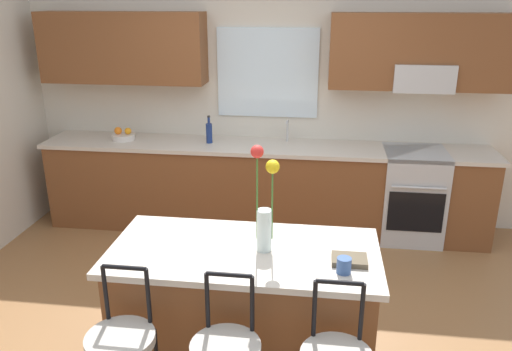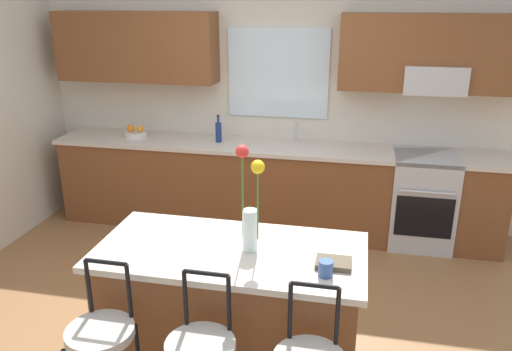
{
  "view_description": "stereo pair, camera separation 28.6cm",
  "coord_description": "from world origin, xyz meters",
  "px_view_note": "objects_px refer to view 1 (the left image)",
  "views": [
    {
      "loc": [
        0.57,
        -3.21,
        2.36
      ],
      "look_at": [
        0.07,
        0.55,
        1.0
      ],
      "focal_mm": 35.55,
      "sensor_mm": 36.0,
      "label": 1
    },
    {
      "loc": [
        0.85,
        -3.16,
        2.36
      ],
      "look_at": [
        0.07,
        0.55,
        1.0
      ],
      "focal_mm": 35.55,
      "sensor_mm": 36.0,
      "label": 2
    }
  ],
  "objects_px": {
    "kitchen_island": "(244,314)",
    "flower_vase": "(265,209)",
    "cookbook": "(349,260)",
    "oven_range": "(411,195)",
    "fruit_bowl_oranges": "(123,136)",
    "mug_ceramic": "(344,265)",
    "bar_stool_near": "(122,347)",
    "bottle_olive_oil": "(209,132)"
  },
  "relations": [
    {
      "from": "mug_ceramic",
      "to": "fruit_bowl_oranges",
      "type": "xyz_separation_m",
      "value": [
        -2.21,
        2.43,
        -0.0
      ]
    },
    {
      "from": "oven_range",
      "to": "flower_vase",
      "type": "xyz_separation_m",
      "value": [
        -1.23,
        -2.21,
        0.73
      ]
    },
    {
      "from": "bar_stool_near",
      "to": "cookbook",
      "type": "relative_size",
      "value": 5.21
    },
    {
      "from": "oven_range",
      "to": "cookbook",
      "type": "height_order",
      "value": "cookbook"
    },
    {
      "from": "oven_range",
      "to": "bottle_olive_oil",
      "type": "bearing_deg",
      "value": 179.31
    },
    {
      "from": "mug_ceramic",
      "to": "cookbook",
      "type": "bearing_deg",
      "value": 73.2
    },
    {
      "from": "kitchen_island",
      "to": "flower_vase",
      "type": "xyz_separation_m",
      "value": [
        0.12,
        0.01,
        0.72
      ]
    },
    {
      "from": "oven_range",
      "to": "cookbook",
      "type": "distance_m",
      "value": 2.45
    },
    {
      "from": "bottle_olive_oil",
      "to": "oven_range",
      "type": "bearing_deg",
      "value": -0.69
    },
    {
      "from": "mug_ceramic",
      "to": "cookbook",
      "type": "distance_m",
      "value": 0.13
    },
    {
      "from": "fruit_bowl_oranges",
      "to": "bottle_olive_oil",
      "type": "height_order",
      "value": "bottle_olive_oil"
    },
    {
      "from": "oven_range",
      "to": "fruit_bowl_oranges",
      "type": "xyz_separation_m",
      "value": [
        -2.98,
        0.02,
        0.5
      ]
    },
    {
      "from": "flower_vase",
      "to": "mug_ceramic",
      "type": "bearing_deg",
      "value": -23.7
    },
    {
      "from": "kitchen_island",
      "to": "bar_stool_near",
      "type": "height_order",
      "value": "bar_stool_near"
    },
    {
      "from": "kitchen_island",
      "to": "fruit_bowl_oranges",
      "type": "xyz_separation_m",
      "value": [
        -1.63,
        2.24,
        0.5
      ]
    },
    {
      "from": "kitchen_island",
      "to": "bottle_olive_oil",
      "type": "height_order",
      "value": "bottle_olive_oil"
    },
    {
      "from": "kitchen_island",
      "to": "flower_vase",
      "type": "relative_size",
      "value": 2.48
    },
    {
      "from": "kitchen_island",
      "to": "bar_stool_near",
      "type": "xyz_separation_m",
      "value": [
        -0.55,
        -0.61,
        0.17
      ]
    },
    {
      "from": "bar_stool_near",
      "to": "mug_ceramic",
      "type": "bearing_deg",
      "value": 20.04
    },
    {
      "from": "mug_ceramic",
      "to": "flower_vase",
      "type": "bearing_deg",
      "value": 156.3
    },
    {
      "from": "kitchen_island",
      "to": "flower_vase",
      "type": "distance_m",
      "value": 0.73
    },
    {
      "from": "kitchen_island",
      "to": "fruit_bowl_oranges",
      "type": "bearing_deg",
      "value": 125.97
    },
    {
      "from": "oven_range",
      "to": "bottle_olive_oil",
      "type": "distance_m",
      "value": 2.14
    },
    {
      "from": "flower_vase",
      "to": "cookbook",
      "type": "bearing_deg",
      "value": -9.4
    },
    {
      "from": "flower_vase",
      "to": "oven_range",
      "type": "bearing_deg",
      "value": 60.8
    },
    {
      "from": "oven_range",
      "to": "flower_vase",
      "type": "bearing_deg",
      "value": -119.2
    },
    {
      "from": "cookbook",
      "to": "flower_vase",
      "type": "bearing_deg",
      "value": 170.6
    },
    {
      "from": "kitchen_island",
      "to": "cookbook",
      "type": "distance_m",
      "value": 0.78
    },
    {
      "from": "kitchen_island",
      "to": "cookbook",
      "type": "height_order",
      "value": "cookbook"
    },
    {
      "from": "cookbook",
      "to": "bar_stool_near",
      "type": "bearing_deg",
      "value": -155.49
    },
    {
      "from": "bottle_olive_oil",
      "to": "cookbook",
      "type": "bearing_deg",
      "value": -60.23
    },
    {
      "from": "flower_vase",
      "to": "fruit_bowl_oranges",
      "type": "xyz_separation_m",
      "value": [
        -1.75,
        2.23,
        -0.22
      ]
    },
    {
      "from": "bar_stool_near",
      "to": "kitchen_island",
      "type": "bearing_deg",
      "value": 47.85
    },
    {
      "from": "mug_ceramic",
      "to": "fruit_bowl_oranges",
      "type": "distance_m",
      "value": 3.29
    },
    {
      "from": "kitchen_island",
      "to": "bar_stool_near",
      "type": "bearing_deg",
      "value": -132.15
    },
    {
      "from": "cookbook",
      "to": "bottle_olive_oil",
      "type": "bearing_deg",
      "value": 119.77
    },
    {
      "from": "bar_stool_near",
      "to": "flower_vase",
      "type": "distance_m",
      "value": 1.06
    },
    {
      "from": "flower_vase",
      "to": "fruit_bowl_oranges",
      "type": "height_order",
      "value": "flower_vase"
    },
    {
      "from": "oven_range",
      "to": "bottle_olive_oil",
      "type": "relative_size",
      "value": 3.24
    },
    {
      "from": "oven_range",
      "to": "bottle_olive_oil",
      "type": "xyz_separation_m",
      "value": [
        -2.06,
        0.02,
        0.57
      ]
    },
    {
      "from": "mug_ceramic",
      "to": "cookbook",
      "type": "relative_size",
      "value": 0.45
    },
    {
      "from": "fruit_bowl_oranges",
      "to": "kitchen_island",
      "type": "bearing_deg",
      "value": -54.03
    }
  ]
}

